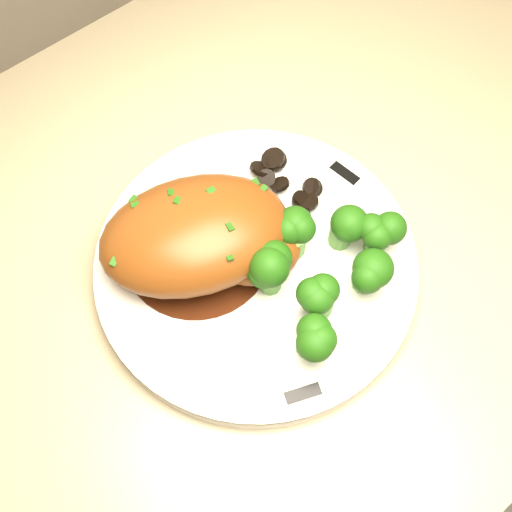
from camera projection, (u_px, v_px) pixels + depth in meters
counter at (291, 314)px, 1.11m from camera, size 2.22×0.73×1.08m
plate at (256, 265)px, 0.61m from camera, size 0.38×0.38×0.02m
rim_accent_0 at (345, 173)px, 0.64m from camera, size 0.02×0.03×0.00m
rim_accent_1 at (121, 234)px, 0.61m from camera, size 0.03×0.03×0.00m
rim_accent_2 at (303, 394)px, 0.54m from camera, size 0.03×0.02×0.00m
gravy_pool at (198, 251)px, 0.61m from camera, size 0.14×0.14×0.00m
chicken_breast at (202, 237)px, 0.58m from camera, size 0.21×0.18×0.07m
mushroom_pile at (273, 198)px, 0.63m from camera, size 0.10×0.07×0.03m
broccoli_florets at (327, 267)px, 0.57m from camera, size 0.15×0.11×0.05m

